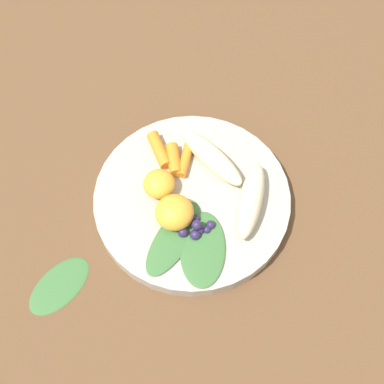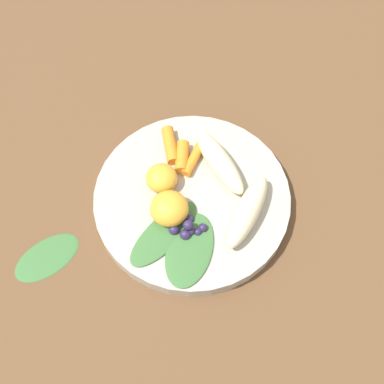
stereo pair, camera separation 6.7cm
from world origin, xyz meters
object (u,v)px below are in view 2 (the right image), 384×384
Objects in this scene: kale_leaf_stray at (47,257)px; banana_peeled_right at (246,214)px; banana_peeled_left at (220,162)px; orange_segment_near at (169,209)px; bowl at (192,199)px.

banana_peeled_right is at bearing 152.69° from kale_leaf_stray.
kale_leaf_stray is (-0.23, -0.15, -0.04)m from banana_peeled_right.
banana_peeled_left is 1.00× the size of banana_peeled_right.
orange_segment_near reaches higher than banana_peeled_right.
orange_segment_near reaches higher than kale_leaf_stray.
banana_peeled_left reaches higher than bowl.
bowl is 5.31× the size of orange_segment_near.
banana_peeled_left reaches higher than kale_leaf_stray.
orange_segment_near is (-0.10, -0.04, 0.00)m from banana_peeled_right.
banana_peeled_right is 1.24× the size of kale_leaf_stray.
banana_peeled_right is at bearing 19.96° from orange_segment_near.
bowl is at bearing 109.70° from banana_peeled_left.
bowl is 0.09m from banana_peeled_right.
orange_segment_near is at bearing 112.75° from banana_peeled_right.
orange_segment_near reaches higher than bowl.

